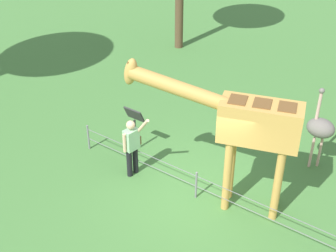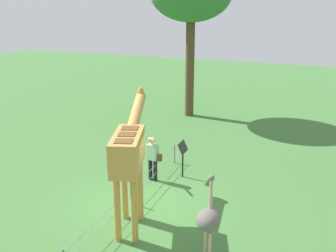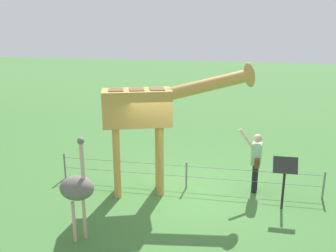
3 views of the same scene
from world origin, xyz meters
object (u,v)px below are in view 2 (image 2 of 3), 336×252
visitor (153,156)px  giraffe (130,150)px  ostrich (208,220)px  info_sign (183,152)px

visitor → giraffe: bearing=-169.0°
giraffe → ostrich: giraffe is taller
giraffe → visitor: bearing=11.0°
visitor → ostrich: size_ratio=0.77×
giraffe → visitor: size_ratio=2.22×
ostrich → info_sign: bearing=26.6°
ostrich → visitor: bearing=39.6°
info_sign → ostrich: bearing=-153.4°
visitor → info_sign: bearing=-54.0°
visitor → ostrich: ostrich is taller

